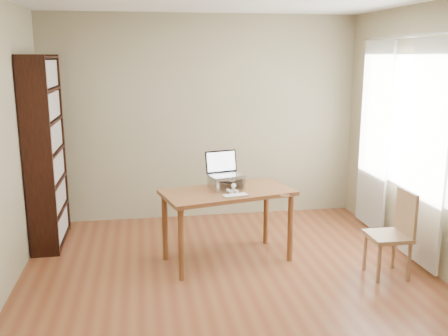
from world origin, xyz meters
TOP-DOWN VIEW (x-y plane):
  - room at (0.03, 0.01)m, footprint 4.04×4.54m
  - bookshelf at (-1.83, 1.55)m, footprint 0.30×0.90m
  - curtains at (1.92, 0.80)m, footprint 0.03×1.90m
  - desk at (0.06, 0.72)m, footprint 1.42×0.94m
  - laptop_stand at (0.06, 0.80)m, footprint 0.32×0.25m
  - laptop at (0.06, 0.86)m, footprint 0.39×0.36m
  - keyboard at (0.09, 0.50)m, footprint 0.27×0.15m
  - coaster at (0.57, 0.43)m, footprint 0.10×0.10m
  - cat at (0.05, 0.83)m, footprint 0.26×0.49m
  - chair at (1.57, 0.10)m, footprint 0.38×0.38m

SIDE VIEW (x-z plane):
  - chair at x=1.57m, z-range 0.03..0.87m
  - desk at x=0.06m, z-range 0.27..1.02m
  - coaster at x=0.57m, z-range 0.75..0.76m
  - keyboard at x=0.09m, z-range 0.75..0.77m
  - cat at x=0.05m, z-range 0.74..0.90m
  - laptop_stand at x=0.06m, z-range 0.77..0.90m
  - laptop at x=0.06m, z-range 0.82..1.06m
  - bookshelf at x=-1.83m, z-range 0.00..2.10m
  - curtains at x=1.92m, z-range 0.05..2.29m
  - room at x=0.03m, z-range -0.02..2.62m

